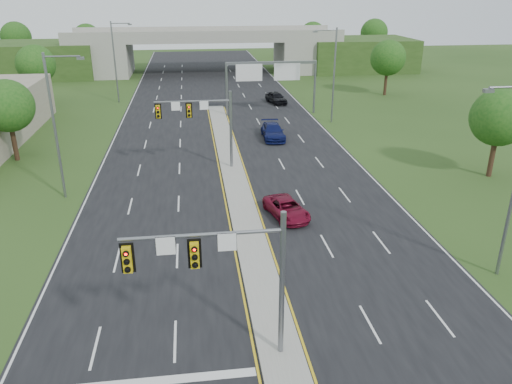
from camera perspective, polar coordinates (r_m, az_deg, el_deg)
The scene contains 22 objects.
ground at distance 23.53m, azimuth 2.80°, elevation -17.96°, with size 240.00×240.00×0.00m, color #284418.
road at distance 54.87m, azimuth -3.72°, elevation 6.23°, with size 24.00×160.00×0.02m, color black.
median at distance 43.47m, azimuth -2.57°, elevation 1.99°, with size 2.00×54.00×0.16m, color gray.
lane_markings at distance 49.03m, azimuth -3.90°, elevation 4.26°, with size 23.72×160.00×0.01m.
signal_mast_near at distance 20.47m, azimuth -3.23°, elevation -8.51°, with size 6.62×0.60×7.00m.
signal_mast_far at distance 43.83m, azimuth -5.89°, elevation 8.40°, with size 6.62×0.60×7.00m.
sign_gantry at distance 64.13m, azimuth 1.63°, elevation 13.41°, with size 11.58×0.44×6.67m.
overpass at distance 98.37m, azimuth -5.75°, elevation 15.46°, with size 80.00×14.00×8.10m.
lightpole_l_mid at distance 39.93m, azimuth -21.85°, elevation 7.57°, with size 2.85×0.25×11.00m.
lightpole_l_far at distance 73.84m, azimuth -15.72°, elevation 14.48°, with size 2.85×0.25×11.00m.
lightpole_r_far at distance 60.68m, azimuth 8.75°, elevation 13.48°, with size 2.85×0.25×11.00m.
tree_l_near at distance 51.39m, azimuth -26.55°, elevation 8.78°, with size 4.80×4.80×7.60m.
tree_l_mid at distance 76.08m, azimuth -23.87°, elevation 13.20°, with size 5.20×5.20×8.12m.
tree_r_near at distance 46.51m, azimuth 26.06°, elevation 7.64°, with size 4.80×4.80×7.60m.
tree_r_mid at distance 78.96m, azimuth 14.85°, elevation 14.59°, with size 5.20×5.20×8.12m.
tree_back_a at distance 117.21m, azimuth -25.74°, elevation 15.69°, with size 6.00×6.00×8.85m.
tree_back_b at distance 113.90m, azimuth -18.75°, elevation 16.37°, with size 5.60×5.60×8.32m.
tree_back_c at distance 115.35m, azimuth 6.49°, elevation 17.41°, with size 5.60×5.60×8.32m.
tree_back_d at distance 119.43m, azimuth 13.35°, elevation 17.30°, with size 6.00×6.00×8.85m.
car_far_a at distance 35.49m, azimuth 3.52°, elevation -1.89°, with size 2.13×4.62×1.28m, color maroon.
car_far_b at distance 54.18m, azimuth 1.94°, elevation 6.93°, with size 2.21×5.43×1.58m, color #0B1246.
car_far_c at distance 71.49m, azimuth 2.32°, elevation 10.73°, with size 1.87×4.65×1.58m, color black.
Camera 1 is at (-3.46, -17.61, 15.22)m, focal length 35.00 mm.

